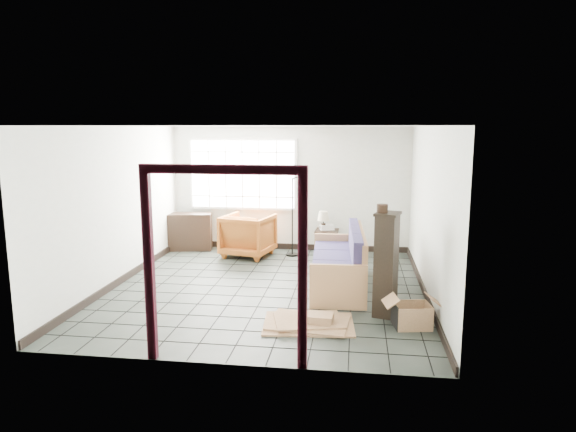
# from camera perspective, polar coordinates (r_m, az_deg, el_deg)

# --- Properties ---
(ground) EXTENTS (5.50, 5.50, 0.00)m
(ground) POSITION_cam_1_polar(r_m,az_deg,el_deg) (8.43, -2.25, -8.00)
(ground) COLOR black
(ground) RESTS_ON ground
(room_shell) EXTENTS (5.02, 5.52, 2.61)m
(room_shell) POSITION_cam_1_polar(r_m,az_deg,el_deg) (8.11, -2.29, 3.44)
(room_shell) COLOR beige
(room_shell) RESTS_ON ground
(window_panel) EXTENTS (2.32, 0.08, 1.52)m
(window_panel) POSITION_cam_1_polar(r_m,az_deg,el_deg) (10.92, -5.05, 4.64)
(window_panel) COLOR silver
(window_panel) RESTS_ON ground
(doorway_trim) EXTENTS (1.80, 0.08, 2.20)m
(doorway_trim) POSITION_cam_1_polar(r_m,az_deg,el_deg) (5.52, -7.16, -2.81)
(doorway_trim) COLOR #370C18
(doorway_trim) RESTS_ON ground
(futon_sofa) EXTENTS (0.93, 2.23, 0.97)m
(futon_sofa) POSITION_cam_1_polar(r_m,az_deg,el_deg) (8.44, 5.99, -5.55)
(futon_sofa) COLOR #A16B49
(futon_sofa) RESTS_ON ground
(armchair) EXTENTS (1.09, 1.04, 0.95)m
(armchair) POSITION_cam_1_polar(r_m,az_deg,el_deg) (10.39, -4.45, -1.90)
(armchair) COLOR brown
(armchair) RESTS_ON ground
(side_table) EXTENTS (0.48, 0.48, 0.51)m
(side_table) POSITION_cam_1_polar(r_m,az_deg,el_deg) (10.55, 4.34, -2.03)
(side_table) COLOR black
(side_table) RESTS_ON ground
(table_lamp) EXTENTS (0.29, 0.29, 0.38)m
(table_lamp) POSITION_cam_1_polar(r_m,az_deg,el_deg) (10.50, 3.96, -0.10)
(table_lamp) COLOR black
(table_lamp) RESTS_ON side_table
(projector) EXTENTS (0.33, 0.29, 0.10)m
(projector) POSITION_cam_1_polar(r_m,az_deg,el_deg) (10.56, 4.32, -1.24)
(projector) COLOR silver
(projector) RESTS_ON side_table
(floor_lamp) EXTENTS (0.48, 0.30, 1.70)m
(floor_lamp) POSITION_cam_1_polar(r_m,az_deg,el_deg) (10.28, 1.14, 0.45)
(floor_lamp) COLOR black
(floor_lamp) RESTS_ON ground
(console_shelf) EXTENTS (1.06, 0.58, 0.78)m
(console_shelf) POSITION_cam_1_polar(r_m,az_deg,el_deg) (11.12, -11.09, -1.71)
(console_shelf) COLOR black
(console_shelf) RESTS_ON ground
(tall_shelf) EXTENTS (0.40, 0.46, 1.45)m
(tall_shelf) POSITION_cam_1_polar(r_m,az_deg,el_deg) (7.18, 10.85, -5.22)
(tall_shelf) COLOR black
(tall_shelf) RESTS_ON ground
(pot) EXTENTS (0.15, 0.15, 0.11)m
(pot) POSITION_cam_1_polar(r_m,az_deg,el_deg) (7.01, 10.43, 0.83)
(pot) COLOR black
(pot) RESTS_ON tall_shelf
(open_box) EXTENTS (0.80, 0.48, 0.42)m
(open_box) POSITION_cam_1_polar(r_m,az_deg,el_deg) (7.02, 13.59, -10.69)
(open_box) COLOR olive
(open_box) RESTS_ON ground
(cardboard_pile) EXTENTS (1.25, 0.94, 0.17)m
(cardboard_pile) POSITION_cam_1_polar(r_m,az_deg,el_deg) (6.92, 2.48, -11.67)
(cardboard_pile) COLOR olive
(cardboard_pile) RESTS_ON ground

